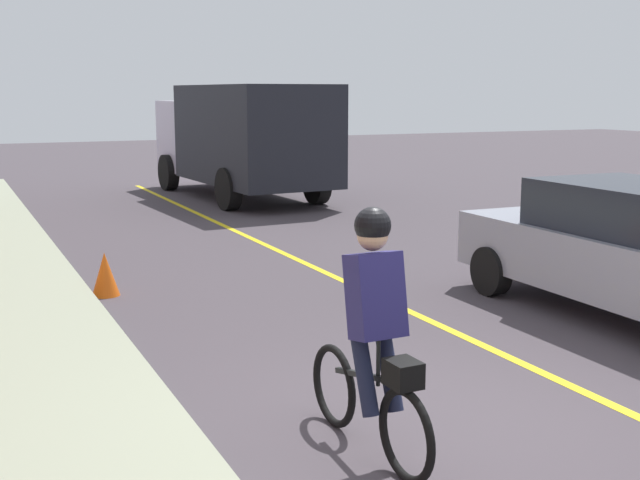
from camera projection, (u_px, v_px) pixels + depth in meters
The scene contains 6 objects.
ground_plane at pixel (443, 431), 6.34m from camera, with size 80.00×80.00×0.00m, color #433B41.
lane_line_centre at pixel (599, 399), 7.01m from camera, with size 36.00×0.12×0.01m, color yellow.
cyclist_lead at pixel (374, 335), 5.76m from camera, with size 1.71×0.37×1.83m.
patrol_sedan at pixel (633, 248), 9.42m from camera, with size 4.42×1.97×1.58m.
box_truck_background at pixel (242, 136), 20.08m from camera, with size 6.82×2.82×2.78m.
traffic_cone_near at pixel (105, 274), 10.53m from camera, with size 0.36×0.36×0.57m, color #EB5B11.
Camera 1 is at (-5.01, 3.39, 2.61)m, focal length 45.65 mm.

